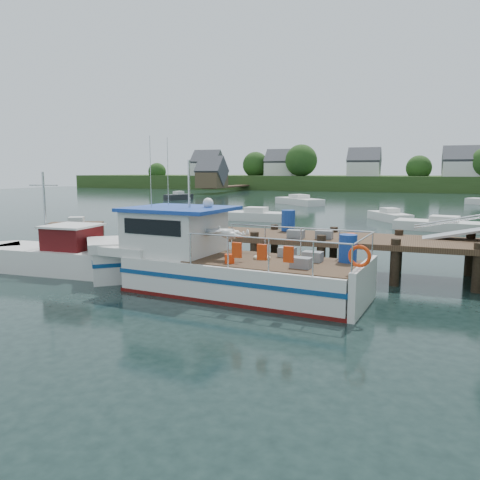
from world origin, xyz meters
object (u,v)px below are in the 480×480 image
(dock, at_px, (461,218))
(moored_b, at_px, (389,216))
(moored_a, at_px, (256,216))
(moored_d, at_px, (299,201))
(moored_rowboat, at_px, (77,226))
(moored_e, at_px, (179,197))
(lobster_boat, at_px, (209,262))
(moored_c, at_px, (444,225))
(work_boat, at_px, (56,255))

(dock, height_order, moored_b, dock)
(dock, bearing_deg, moored_b, 99.42)
(moored_a, bearing_deg, moored_d, 113.25)
(moored_rowboat, bearing_deg, moored_e, 107.47)
(moored_b, distance_m, moored_e, 33.87)
(dock, relative_size, lobster_boat, 1.60)
(moored_b, xyz_separation_m, moored_d, (-10.84, 14.96, 0.06))
(lobster_boat, relative_size, moored_c, 1.63)
(moored_d, bearing_deg, moored_e, 151.87)
(dock, xyz_separation_m, moored_e, (-31.82, 38.95, -1.81))
(dock, relative_size, moored_b, 3.54)
(dock, relative_size, moored_rowboat, 4.91)
(dock, distance_m, moored_rowboat, 22.73)
(work_boat, xyz_separation_m, moored_b, (11.00, 23.99, -0.23))
(lobster_boat, bearing_deg, moored_d, 105.00)
(dock, bearing_deg, moored_e, 129.24)
(moored_d, height_order, moored_e, moored_d)
(work_boat, distance_m, moored_d, 38.95)
(dock, height_order, moored_e, dock)
(lobster_boat, distance_m, moored_e, 49.28)
(lobster_boat, height_order, moored_c, lobster_boat)
(moored_a, distance_m, moored_b, 10.40)
(moored_b, distance_m, moored_c, 6.39)
(dock, xyz_separation_m, moored_a, (-13.18, 16.99, -1.85))
(moored_rowboat, distance_m, moored_a, 13.57)
(lobster_boat, relative_size, moored_d, 1.56)
(moored_e, bearing_deg, work_boat, -57.97)
(dock, relative_size, work_boat, 2.29)
(moored_e, bearing_deg, moored_a, -39.98)
(lobster_boat, bearing_deg, moored_rowboat, 148.93)
(dock, relative_size, moored_a, 2.90)
(lobster_boat, relative_size, moored_rowboat, 3.07)
(lobster_boat, height_order, moored_rowboat, lobster_boat)
(moored_d, bearing_deg, moored_c, -71.16)
(dock, distance_m, lobster_boat, 8.74)
(dock, height_order, work_boat, dock)
(moored_rowboat, height_order, moored_b, moored_b)
(moored_c, distance_m, moored_d, 24.86)
(work_boat, bearing_deg, moored_a, 84.10)
(moored_b, bearing_deg, moored_a, -136.32)
(dock, bearing_deg, moored_a, 127.81)
(moored_b, bearing_deg, moored_c, -30.80)
(moored_a, relative_size, moored_b, 1.22)
(lobster_boat, distance_m, work_boat, 6.77)
(lobster_boat, distance_m, moored_c, 20.89)
(lobster_boat, bearing_deg, moored_b, 85.69)
(moored_e, bearing_deg, moored_d, -1.49)
(dock, distance_m, work_boat, 14.90)
(moored_rowboat, relative_size, moored_d, 0.51)
(work_boat, bearing_deg, moored_b, 62.87)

